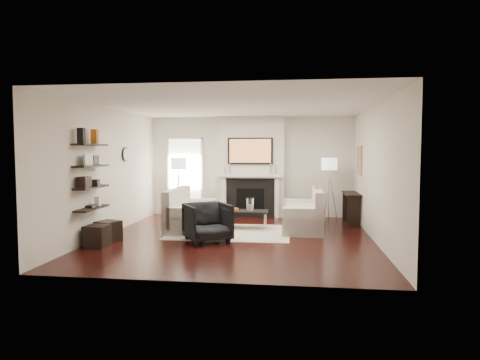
# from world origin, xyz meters

# --- Properties ---
(room_envelope) EXTENTS (6.00, 6.00, 6.00)m
(room_envelope) POSITION_xyz_m (0.00, 0.00, 1.35)
(room_envelope) COLOR black
(room_envelope) RESTS_ON ground
(chimney_breast) EXTENTS (1.80, 0.25, 2.70)m
(chimney_breast) POSITION_xyz_m (0.00, 2.88, 1.35)
(chimney_breast) COLOR silver
(chimney_breast) RESTS_ON floor
(fireplace_surround) EXTENTS (1.30, 0.02, 1.04)m
(fireplace_surround) POSITION_xyz_m (0.00, 2.74, 0.52)
(fireplace_surround) COLOR black
(fireplace_surround) RESTS_ON floor
(firebox) EXTENTS (0.75, 0.02, 0.65)m
(firebox) POSITION_xyz_m (0.00, 2.73, 0.45)
(firebox) COLOR black
(firebox) RESTS_ON floor
(mantel_pilaster_l) EXTENTS (0.12, 0.08, 1.10)m
(mantel_pilaster_l) POSITION_xyz_m (-0.72, 2.71, 0.55)
(mantel_pilaster_l) COLOR white
(mantel_pilaster_l) RESTS_ON floor
(mantel_pilaster_r) EXTENTS (0.12, 0.08, 1.10)m
(mantel_pilaster_r) POSITION_xyz_m (0.72, 2.71, 0.55)
(mantel_pilaster_r) COLOR white
(mantel_pilaster_r) RESTS_ON floor
(mantel_shelf) EXTENTS (1.70, 0.18, 0.07)m
(mantel_shelf) POSITION_xyz_m (0.00, 2.69, 1.12)
(mantel_shelf) COLOR white
(mantel_shelf) RESTS_ON chimney_breast
(tv_body) EXTENTS (1.20, 0.06, 0.70)m
(tv_body) POSITION_xyz_m (0.00, 2.71, 1.78)
(tv_body) COLOR black
(tv_body) RESTS_ON chimney_breast
(tv_screen) EXTENTS (1.10, 0.00, 0.62)m
(tv_screen) POSITION_xyz_m (0.00, 2.68, 1.78)
(tv_screen) COLOR #BF723F
(tv_screen) RESTS_ON tv_body
(candlestick_l_tall) EXTENTS (0.04, 0.04, 0.30)m
(candlestick_l_tall) POSITION_xyz_m (-0.55, 2.70, 1.30)
(candlestick_l_tall) COLOR silver
(candlestick_l_tall) RESTS_ON mantel_shelf
(candlestick_l_short) EXTENTS (0.04, 0.04, 0.24)m
(candlestick_l_short) POSITION_xyz_m (-0.68, 2.70, 1.27)
(candlestick_l_short) COLOR silver
(candlestick_l_short) RESTS_ON mantel_shelf
(candlestick_r_tall) EXTENTS (0.04, 0.04, 0.30)m
(candlestick_r_tall) POSITION_xyz_m (0.55, 2.70, 1.30)
(candlestick_r_tall) COLOR silver
(candlestick_r_tall) RESTS_ON mantel_shelf
(candlestick_r_short) EXTENTS (0.04, 0.04, 0.24)m
(candlestick_r_short) POSITION_xyz_m (0.68, 2.70, 1.27)
(candlestick_r_short) COLOR silver
(candlestick_r_short) RESTS_ON mantel_shelf
(hallway_panel) EXTENTS (0.90, 0.02, 2.10)m
(hallway_panel) POSITION_xyz_m (-1.85, 2.98, 1.05)
(hallway_panel) COLOR white
(hallway_panel) RESTS_ON floor
(door_trim_l) EXTENTS (0.06, 0.06, 2.16)m
(door_trim_l) POSITION_xyz_m (-2.33, 2.96, 1.05)
(door_trim_l) COLOR white
(door_trim_l) RESTS_ON floor
(door_trim_r) EXTENTS (0.06, 0.06, 2.16)m
(door_trim_r) POSITION_xyz_m (-1.37, 2.96, 1.05)
(door_trim_r) COLOR white
(door_trim_r) RESTS_ON floor
(door_trim_top) EXTENTS (1.02, 0.06, 0.06)m
(door_trim_top) POSITION_xyz_m (-1.85, 2.96, 2.13)
(door_trim_top) COLOR white
(door_trim_top) RESTS_ON wall_back
(rug) EXTENTS (2.60, 2.00, 0.01)m
(rug) POSITION_xyz_m (-0.21, 0.56, 0.01)
(rug) COLOR #BEB29C
(rug) RESTS_ON floor
(loveseat_left_base) EXTENTS (0.85, 1.80, 0.42)m
(loveseat_left_base) POSITION_xyz_m (-1.15, 0.84, 0.21)
(loveseat_left_base) COLOR beige
(loveseat_left_base) RESTS_ON floor
(loveseat_left_back) EXTENTS (0.18, 1.80, 0.80)m
(loveseat_left_back) POSITION_xyz_m (-1.49, 0.84, 0.53)
(loveseat_left_back) COLOR beige
(loveseat_left_back) RESTS_ON floor
(loveseat_left_arm_n) EXTENTS (0.85, 0.18, 0.60)m
(loveseat_left_arm_n) POSITION_xyz_m (-1.15, 0.03, 0.30)
(loveseat_left_arm_n) COLOR beige
(loveseat_left_arm_n) RESTS_ON floor
(loveseat_left_arm_s) EXTENTS (0.85, 0.18, 0.60)m
(loveseat_left_arm_s) POSITION_xyz_m (-1.15, 1.65, 0.30)
(loveseat_left_arm_s) COLOR beige
(loveseat_left_arm_s) RESTS_ON floor
(loveseat_left_cushion) EXTENTS (0.63, 1.44, 0.10)m
(loveseat_left_cushion) POSITION_xyz_m (-1.10, 0.84, 0.47)
(loveseat_left_cushion) COLOR beige
(loveseat_left_cushion) RESTS_ON loveseat_left_base
(pillow_left_orange) EXTENTS (0.10, 0.42, 0.42)m
(pillow_left_orange) POSITION_xyz_m (-1.49, 1.14, 0.73)
(pillow_left_orange) COLOR #B65C16
(pillow_left_orange) RESTS_ON loveseat_left_cushion
(pillow_left_charcoal) EXTENTS (0.10, 0.40, 0.40)m
(pillow_left_charcoal) POSITION_xyz_m (-1.49, 0.54, 0.72)
(pillow_left_charcoal) COLOR black
(pillow_left_charcoal) RESTS_ON loveseat_left_cushion
(loveseat_right_base) EXTENTS (0.85, 1.80, 0.42)m
(loveseat_right_base) POSITION_xyz_m (1.36, 1.07, 0.21)
(loveseat_right_base) COLOR beige
(loveseat_right_base) RESTS_ON floor
(loveseat_right_back) EXTENTS (0.18, 1.80, 0.80)m
(loveseat_right_back) POSITION_xyz_m (1.69, 1.07, 0.53)
(loveseat_right_back) COLOR beige
(loveseat_right_back) RESTS_ON floor
(loveseat_right_arm_n) EXTENTS (0.85, 0.18, 0.60)m
(loveseat_right_arm_n) POSITION_xyz_m (1.36, 0.26, 0.30)
(loveseat_right_arm_n) COLOR beige
(loveseat_right_arm_n) RESTS_ON floor
(loveseat_right_arm_s) EXTENTS (0.85, 0.18, 0.60)m
(loveseat_right_arm_s) POSITION_xyz_m (1.36, 1.88, 0.30)
(loveseat_right_arm_s) COLOR beige
(loveseat_right_arm_s) RESTS_ON floor
(loveseat_right_cushion) EXTENTS (0.63, 1.44, 0.10)m
(loveseat_right_cushion) POSITION_xyz_m (1.31, 1.07, 0.47)
(loveseat_right_cushion) COLOR beige
(loveseat_right_cushion) RESTS_ON loveseat_right_base
(pillow_right_orange) EXTENTS (0.10, 0.42, 0.42)m
(pillow_right_orange) POSITION_xyz_m (1.69, 1.37, 0.73)
(pillow_right_orange) COLOR #B65C16
(pillow_right_orange) RESTS_ON loveseat_right_cushion
(pillow_right_charcoal) EXTENTS (0.10, 0.40, 0.40)m
(pillow_right_charcoal) POSITION_xyz_m (1.69, 0.77, 0.72)
(pillow_right_charcoal) COLOR black
(pillow_right_charcoal) RESTS_ON loveseat_right_cushion
(coffee_table) EXTENTS (1.10, 0.55, 0.04)m
(coffee_table) POSITION_xyz_m (0.02, 1.03, 0.40)
(coffee_table) COLOR black
(coffee_table) RESTS_ON floor
(coffee_leg_nw) EXTENTS (0.02, 0.02, 0.38)m
(coffee_leg_nw) POSITION_xyz_m (-0.48, 0.81, 0.19)
(coffee_leg_nw) COLOR silver
(coffee_leg_nw) RESTS_ON floor
(coffee_leg_ne) EXTENTS (0.02, 0.02, 0.38)m
(coffee_leg_ne) POSITION_xyz_m (0.52, 0.81, 0.19)
(coffee_leg_ne) COLOR silver
(coffee_leg_ne) RESTS_ON floor
(coffee_leg_sw) EXTENTS (0.02, 0.02, 0.38)m
(coffee_leg_sw) POSITION_xyz_m (-0.48, 1.25, 0.19)
(coffee_leg_sw) COLOR silver
(coffee_leg_sw) RESTS_ON floor
(coffee_leg_se) EXTENTS (0.02, 0.02, 0.38)m
(coffee_leg_se) POSITION_xyz_m (0.52, 1.25, 0.19)
(coffee_leg_se) COLOR silver
(coffee_leg_se) RESTS_ON floor
(hurricane_glass) EXTENTS (0.17, 0.17, 0.29)m
(hurricane_glass) POSITION_xyz_m (0.17, 1.03, 0.56)
(hurricane_glass) COLOR white
(hurricane_glass) RESTS_ON coffee_table
(hurricane_candle) EXTENTS (0.09, 0.09, 0.14)m
(hurricane_candle) POSITION_xyz_m (0.17, 1.03, 0.50)
(hurricane_candle) COLOR white
(hurricane_candle) RESTS_ON coffee_table
(copper_bowl) EXTENTS (0.28, 0.28, 0.05)m
(copper_bowl) POSITION_xyz_m (-0.23, 1.03, 0.45)
(copper_bowl) COLOR orange
(copper_bowl) RESTS_ON coffee_table
(armchair) EXTENTS (1.09, 1.07, 0.84)m
(armchair) POSITION_xyz_m (-0.51, -0.44, 0.42)
(armchair) COLOR black
(armchair) RESTS_ON floor
(lamp_left_post) EXTENTS (0.02, 0.02, 1.20)m
(lamp_left_post) POSITION_xyz_m (-1.85, 2.31, 0.60)
(lamp_left_post) COLOR silver
(lamp_left_post) RESTS_ON floor
(lamp_left_shade) EXTENTS (0.40, 0.40, 0.30)m
(lamp_left_shade) POSITION_xyz_m (-1.85, 2.31, 1.45)
(lamp_left_shade) COLOR white
(lamp_left_shade) RESTS_ON lamp_left_post
(lamp_left_leg_a) EXTENTS (0.25, 0.02, 1.23)m
(lamp_left_leg_a) POSITION_xyz_m (-1.74, 2.31, 0.60)
(lamp_left_leg_a) COLOR silver
(lamp_left_leg_a) RESTS_ON floor
(lamp_left_leg_b) EXTENTS (0.14, 0.22, 1.23)m
(lamp_left_leg_b) POSITION_xyz_m (-1.91, 2.40, 0.60)
(lamp_left_leg_b) COLOR silver
(lamp_left_leg_b) RESTS_ON floor
(lamp_left_leg_c) EXTENTS (0.14, 0.22, 1.23)m
(lamp_left_leg_c) POSITION_xyz_m (-1.91, 2.21, 0.60)
(lamp_left_leg_c) COLOR silver
(lamp_left_leg_c) RESTS_ON floor
(lamp_right_post) EXTENTS (0.02, 0.02, 1.20)m
(lamp_right_post) POSITION_xyz_m (2.05, 2.46, 0.60)
(lamp_right_post) COLOR silver
(lamp_right_post) RESTS_ON floor
(lamp_right_shade) EXTENTS (0.40, 0.40, 0.30)m
(lamp_right_shade) POSITION_xyz_m (2.05, 2.46, 1.45)
(lamp_right_shade) COLOR white
(lamp_right_shade) RESTS_ON lamp_right_post
(lamp_right_leg_a) EXTENTS (0.25, 0.02, 1.23)m
(lamp_right_leg_a) POSITION_xyz_m (2.16, 2.46, 0.60)
(lamp_right_leg_a) COLOR silver
(lamp_right_leg_a) RESTS_ON floor
(lamp_right_leg_b) EXTENTS (0.14, 0.22, 1.23)m
(lamp_right_leg_b) POSITION_xyz_m (2.00, 2.55, 0.60)
(lamp_right_leg_b) COLOR silver
(lamp_right_leg_b) RESTS_ON floor
(lamp_right_leg_c) EXTENTS (0.14, 0.22, 1.23)m
(lamp_right_leg_c) POSITION_xyz_m (1.99, 2.36, 0.60)
(lamp_right_leg_c) COLOR silver
(lamp_right_leg_c) RESTS_ON floor
(console_top) EXTENTS (0.35, 1.20, 0.04)m
(console_top) POSITION_xyz_m (2.57, 2.13, 0.73)
(console_top) COLOR black
(console_top) RESTS_ON floor
(console_leg_n) EXTENTS (0.30, 0.04, 0.71)m
(console_leg_n) POSITION_xyz_m (2.57, 1.58, 0.35)
(console_leg_n) COLOR black
(console_leg_n) RESTS_ON floor
(console_leg_s) EXTENTS (0.30, 0.04, 0.71)m
(console_leg_s) POSITION_xyz_m (2.57, 2.68, 0.35)
(console_leg_s) COLOR black
(console_leg_s) RESTS_ON floor
(wall_art) EXTENTS (0.03, 0.70, 0.70)m
(wall_art) POSITION_xyz_m (2.73, 2.05, 1.55)
(wall_art) COLOR #A37751
(wall_art) RESTS_ON wall_right
(shelf_bottom) EXTENTS (0.25, 1.00, 0.03)m
(shelf_bottom) POSITION_xyz_m (-2.62, -1.00, 0.70)
(shelf_bottom) COLOR black
(shelf_bottom) RESTS_ON wall_left
(shelf_lower) EXTENTS (0.25, 1.00, 0.04)m
(shelf_lower) POSITION_xyz_m (-2.62, -1.00, 1.10)
(shelf_lower) COLOR black
(shelf_lower) RESTS_ON wall_left
(shelf_upper) EXTENTS (0.25, 1.00, 0.04)m
(shelf_upper) POSITION_xyz_m (-2.62, -1.00, 1.50)
(shelf_upper) COLOR black
(shelf_upper) RESTS_ON wall_left
(shelf_top) EXTENTS (0.25, 1.00, 0.04)m
(shelf_top) POSITION_xyz_m (-2.62, -1.00, 1.90)
(shelf_top) COLOR black
(shelf_top) RESTS_ON wall_left
(decor_magfile_a) EXTENTS (0.12, 0.10, 0.28)m
(decor_magfile_a) POSITION_xyz_m (-2.62, -1.34, 2.06)
(decor_magfile_a) COLOR black
(decor_magfile_a) RESTS_ON shelf_top
(decor_magfile_b) EXTENTS (0.12, 0.10, 0.28)m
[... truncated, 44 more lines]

